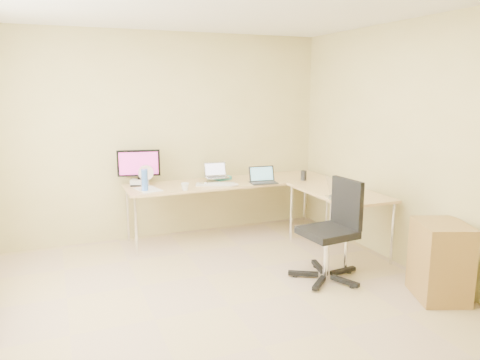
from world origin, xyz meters
name	(u,v)px	position (x,y,z in m)	size (l,w,h in m)	color
floor	(230,306)	(0.00, 0.00, 0.00)	(4.50, 4.50, 0.00)	tan
wall_back	(166,136)	(0.00, 2.25, 1.30)	(4.50, 4.50, 0.00)	#C9BB7D
wall_front	(431,246)	(0.00, -2.25, 1.30)	(4.50, 4.50, 0.00)	#C9BB7D
wall_right	(424,150)	(2.10, 0.00, 1.30)	(4.50, 4.50, 0.00)	#C9BB7D
desk_main	(231,209)	(0.72, 1.85, 0.36)	(2.65, 0.70, 0.73)	tan
desk_return	(338,221)	(1.70, 0.85, 0.36)	(0.70, 1.30, 0.73)	tan
monitor	(139,168)	(-0.40, 2.05, 0.95)	(0.52, 0.17, 0.44)	black
book_stack	(220,177)	(0.65, 2.05, 0.75)	(0.20, 0.27, 0.04)	teal
laptop_center	(217,170)	(0.57, 1.94, 0.87)	(0.29, 0.22, 0.19)	#BCBBBF
laptop_black	(264,175)	(1.07, 1.58, 0.83)	(0.33, 0.24, 0.21)	#242424
keyboard	(215,184)	(0.47, 1.70, 0.74)	(0.48, 0.13, 0.02)	silver
mouse	(235,185)	(0.67, 1.55, 0.75)	(0.09, 0.06, 0.03)	beige
mug	(185,187)	(0.04, 1.55, 0.77)	(0.09, 0.09, 0.09)	silver
cd_stack	(203,184)	(0.33, 1.77, 0.74)	(0.10, 0.10, 0.03)	white
water_bottle	(145,180)	(-0.40, 1.70, 0.86)	(0.07, 0.07, 0.26)	#355FAF
papers	(148,189)	(-0.36, 1.76, 0.73)	(0.23, 0.33, 0.01)	silver
white_box	(140,182)	(-0.40, 2.05, 0.77)	(0.20, 0.15, 0.07)	silver
desk_fan	(146,176)	(-0.34, 1.99, 0.85)	(0.19, 0.19, 0.24)	silver
black_cup	(304,175)	(1.63, 1.55, 0.79)	(0.07, 0.07, 0.13)	black
laptop_return	(340,189)	(1.49, 0.53, 0.83)	(0.24, 0.30, 0.20)	silver
office_chair	(327,232)	(1.12, 0.19, 0.50)	(0.62, 0.62, 1.03)	black
cabinet	(440,261)	(1.85, -0.57, 0.36)	(0.42, 0.52, 0.71)	#965929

